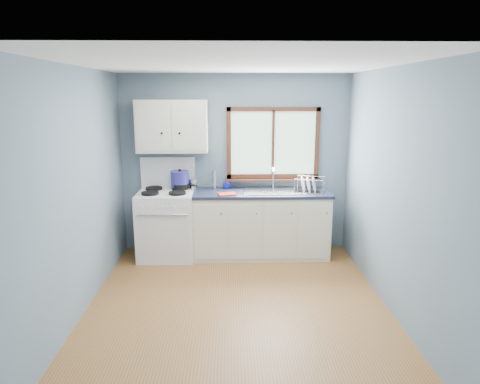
{
  "coord_description": "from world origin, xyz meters",
  "views": [
    {
      "loc": [
        -0.07,
        -4.21,
        2.22
      ],
      "look_at": [
        0.05,
        0.9,
        1.05
      ],
      "focal_mm": 32.0,
      "sensor_mm": 36.0,
      "label": 1
    }
  ],
  "objects_px": {
    "skillet": "(181,185)",
    "sink": "(274,196)",
    "base_cabinets": "(261,227)",
    "stockpot": "(180,179)",
    "gas_range": "(167,222)",
    "thermos": "(214,180)",
    "utensil_crock": "(193,184)",
    "dish_rack": "(309,188)"
  },
  "relations": [
    {
      "from": "gas_range",
      "to": "skillet",
      "type": "xyz_separation_m",
      "value": [
        0.19,
        0.15,
        0.49
      ]
    },
    {
      "from": "base_cabinets",
      "to": "utensil_crock",
      "type": "distance_m",
      "value": 1.12
    },
    {
      "from": "thermos",
      "to": "gas_range",
      "type": "bearing_deg",
      "value": -163.06
    },
    {
      "from": "gas_range",
      "to": "skillet",
      "type": "distance_m",
      "value": 0.55
    },
    {
      "from": "sink",
      "to": "dish_rack",
      "type": "bearing_deg",
      "value": -1.84
    },
    {
      "from": "sink",
      "to": "stockpot",
      "type": "bearing_deg",
      "value": 173.93
    },
    {
      "from": "gas_range",
      "to": "sink",
      "type": "height_order",
      "value": "gas_range"
    },
    {
      "from": "dish_rack",
      "to": "skillet",
      "type": "bearing_deg",
      "value": -167.22
    },
    {
      "from": "sink",
      "to": "utensil_crock",
      "type": "xyz_separation_m",
      "value": [
        -1.12,
        0.18,
        0.13
      ]
    },
    {
      "from": "utensil_crock",
      "to": "thermos",
      "type": "bearing_deg",
      "value": 0.62
    },
    {
      "from": "stockpot",
      "to": "dish_rack",
      "type": "xyz_separation_m",
      "value": [
        1.78,
        -0.15,
        -0.1
      ]
    },
    {
      "from": "utensil_crock",
      "to": "dish_rack",
      "type": "bearing_deg",
      "value": -6.92
    },
    {
      "from": "sink",
      "to": "dish_rack",
      "type": "relative_size",
      "value": 1.78
    },
    {
      "from": "sink",
      "to": "thermos",
      "type": "distance_m",
      "value": 0.87
    },
    {
      "from": "base_cabinets",
      "to": "thermos",
      "type": "xyz_separation_m",
      "value": [
        -0.65,
        0.18,
        0.64
      ]
    },
    {
      "from": "gas_range",
      "to": "stockpot",
      "type": "bearing_deg",
      "value": 40.73
    },
    {
      "from": "base_cabinets",
      "to": "stockpot",
      "type": "relative_size",
      "value": 6.36
    },
    {
      "from": "sink",
      "to": "utensil_crock",
      "type": "distance_m",
      "value": 1.14
    },
    {
      "from": "utensil_crock",
      "to": "dish_rack",
      "type": "height_order",
      "value": "utensil_crock"
    },
    {
      "from": "stockpot",
      "to": "utensil_crock",
      "type": "distance_m",
      "value": 0.2
    },
    {
      "from": "stockpot",
      "to": "sink",
      "type": "bearing_deg",
      "value": -6.07
    },
    {
      "from": "skillet",
      "to": "sink",
      "type": "bearing_deg",
      "value": 6.98
    },
    {
      "from": "gas_range",
      "to": "sink",
      "type": "relative_size",
      "value": 1.62
    },
    {
      "from": "gas_range",
      "to": "utensil_crock",
      "type": "bearing_deg",
      "value": 28.5
    },
    {
      "from": "skillet",
      "to": "dish_rack",
      "type": "xyz_separation_m",
      "value": [
        1.77,
        -0.15,
        -0.01
      ]
    },
    {
      "from": "sink",
      "to": "skillet",
      "type": "bearing_deg",
      "value": 174.16
    },
    {
      "from": "skillet",
      "to": "gas_range",
      "type": "bearing_deg",
      "value": -128.58
    },
    {
      "from": "gas_range",
      "to": "dish_rack",
      "type": "height_order",
      "value": "gas_range"
    },
    {
      "from": "utensil_crock",
      "to": "dish_rack",
      "type": "distance_m",
      "value": 1.61
    },
    {
      "from": "gas_range",
      "to": "thermos",
      "type": "relative_size",
      "value": 5.11
    },
    {
      "from": "dish_rack",
      "to": "utensil_crock",
      "type": "bearing_deg",
      "value": -169.38
    },
    {
      "from": "gas_range",
      "to": "stockpot",
      "type": "relative_size",
      "value": 4.68
    },
    {
      "from": "thermos",
      "to": "dish_rack",
      "type": "height_order",
      "value": "thermos"
    },
    {
      "from": "utensil_crock",
      "to": "base_cabinets",
      "type": "bearing_deg",
      "value": -10.72
    },
    {
      "from": "skillet",
      "to": "thermos",
      "type": "xyz_separation_m",
      "value": [
        0.47,
        0.05,
        0.07
      ]
    },
    {
      "from": "dish_rack",
      "to": "base_cabinets",
      "type": "bearing_deg",
      "value": -163.83
    },
    {
      "from": "thermos",
      "to": "dish_rack",
      "type": "bearing_deg",
      "value": -8.6
    },
    {
      "from": "gas_range",
      "to": "thermos",
      "type": "bearing_deg",
      "value": 16.94
    },
    {
      "from": "sink",
      "to": "thermos",
      "type": "xyz_separation_m",
      "value": [
        -0.83,
        0.18,
        0.19
      ]
    },
    {
      "from": "sink",
      "to": "skillet",
      "type": "height_order",
      "value": "sink"
    },
    {
      "from": "thermos",
      "to": "base_cabinets",
      "type": "bearing_deg",
      "value": -15.65
    },
    {
      "from": "stockpot",
      "to": "thermos",
      "type": "xyz_separation_m",
      "value": [
        0.48,
        0.04,
        -0.02
      ]
    }
  ]
}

